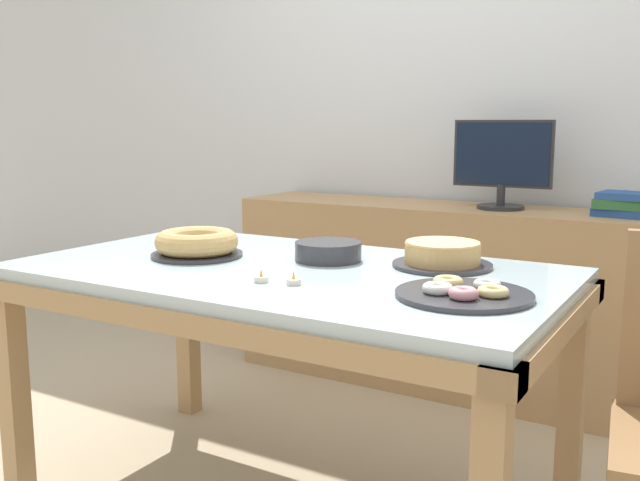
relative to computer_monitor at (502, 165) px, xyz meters
name	(u,v)px	position (x,y,z in m)	size (l,w,h in m)	color
wall_back	(466,102)	(-0.27, 0.30, 0.28)	(8.00, 0.10, 2.60)	silver
dining_table	(287,296)	(-0.27, -1.25, -0.34)	(1.66, 0.95, 0.77)	silver
sideboard	(437,296)	(-0.27, 0.00, -0.61)	(1.88, 0.44, 0.84)	tan
computer_monitor	(502,165)	(0.00, 0.00, 0.00)	(0.42, 0.20, 0.38)	#262628
book_stack	(624,205)	(0.49, 0.00, -0.14)	(0.23, 0.19, 0.10)	#23478C
cake_chocolate_round	(442,255)	(0.13, -1.01, -0.22)	(0.30, 0.30, 0.08)	#333338
cake_golden_bundt	(197,244)	(-0.62, -1.26, -0.21)	(0.30, 0.30, 0.09)	#333338
pastry_platter	(464,293)	(0.31, -1.35, -0.24)	(0.34, 0.34, 0.04)	#333338
plate_stack	(328,251)	(-0.22, -1.10, -0.22)	(0.21, 0.21, 0.06)	#333338
tealight_right_edge	(261,279)	(-0.22, -1.46, -0.24)	(0.04, 0.04, 0.04)	silver
tealight_centre	(294,281)	(-0.13, -1.44, -0.24)	(0.04, 0.04, 0.04)	silver
tealight_near_cakes	(311,246)	(-0.38, -0.94, -0.24)	(0.04, 0.04, 0.04)	silver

